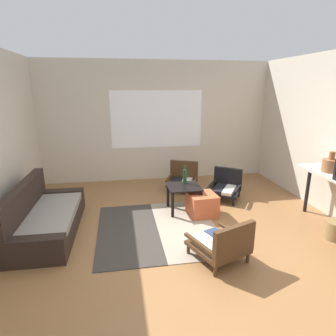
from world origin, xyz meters
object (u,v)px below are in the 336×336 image
at_px(couch, 44,218).
at_px(coffee_table, 184,192).
at_px(armchair_by_window, 183,178).
at_px(wicker_basket, 336,230).
at_px(ottoman_orange, 202,205).
at_px(glass_bottle, 185,176).
at_px(clay_vase, 331,165).
at_px(armchair_corner, 225,186).
at_px(armchair_striped_foreground, 222,244).

distance_m(couch, coffee_table, 2.27).
height_order(armchair_by_window, wicker_basket, armchair_by_window).
bearing_deg(ottoman_orange, glass_bottle, 120.82).
xyz_separation_m(clay_vase, wicker_basket, (-0.15, -0.49, -0.84)).
bearing_deg(couch, coffee_table, 10.06).
bearing_deg(armchair_corner, ottoman_orange, -135.04).
distance_m(couch, armchair_by_window, 2.85).
xyz_separation_m(armchair_corner, glass_bottle, (-0.89, -0.30, 0.35)).
height_order(coffee_table, armchair_corner, armchair_corner).
distance_m(armchair_corner, ottoman_orange, 0.95).
bearing_deg(couch, wicker_basket, -12.37).
height_order(coffee_table, wicker_basket, coffee_table).
bearing_deg(armchair_by_window, glass_bottle, -100.60).
distance_m(couch, ottoman_orange, 2.51).
relative_size(armchair_by_window, armchair_striped_foreground, 0.94).
height_order(couch, wicker_basket, couch).
bearing_deg(armchair_striped_foreground, clay_vase, 20.60).
distance_m(armchair_by_window, armchair_striped_foreground, 2.63).
bearing_deg(couch, armchair_corner, 14.99).
relative_size(armchair_by_window, clay_vase, 2.39).
distance_m(armchair_by_window, armchair_corner, 0.95).
bearing_deg(armchair_striped_foreground, glass_bottle, 92.62).
relative_size(coffee_table, glass_bottle, 1.79).
height_order(couch, clay_vase, clay_vase).
distance_m(armchair_corner, wicker_basket, 2.04).
bearing_deg(clay_vase, coffee_table, 158.59).
xyz_separation_m(couch, ottoman_orange, (2.51, 0.18, -0.04)).
distance_m(armchair_striped_foreground, clay_vase, 2.23).
relative_size(armchair_corner, ottoman_orange, 1.76).
xyz_separation_m(armchair_by_window, glass_bottle, (-0.17, -0.90, 0.34)).
bearing_deg(glass_bottle, wicker_basket, -37.66).
bearing_deg(wicker_basket, armchair_corner, 119.77).
bearing_deg(armchair_by_window, clay_vase, -45.00).
bearing_deg(ottoman_orange, clay_vase, -18.41).
height_order(clay_vase, wicker_basket, clay_vase).
bearing_deg(armchair_striped_foreground, couch, 153.57).
height_order(armchair_by_window, armchair_corner, armchair_by_window).
relative_size(armchair_corner, glass_bottle, 2.53).
bearing_deg(glass_bottle, armchair_striped_foreground, -87.38).
relative_size(clay_vase, wicker_basket, 1.00).
bearing_deg(armchair_by_window, ottoman_orange, -87.62).
bearing_deg(wicker_basket, armchair_striped_foreground, -172.04).
bearing_deg(wicker_basket, clay_vase, 72.88).
height_order(coffee_table, ottoman_orange, coffee_table).
bearing_deg(glass_bottle, armchair_by_window, 79.40).
bearing_deg(clay_vase, glass_bottle, 154.45).
relative_size(armchair_striped_foreground, armchair_corner, 1.01).
distance_m(couch, armchair_corner, 3.29).
distance_m(ottoman_orange, glass_bottle, 0.60).
relative_size(clay_vase, glass_bottle, 1.01).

